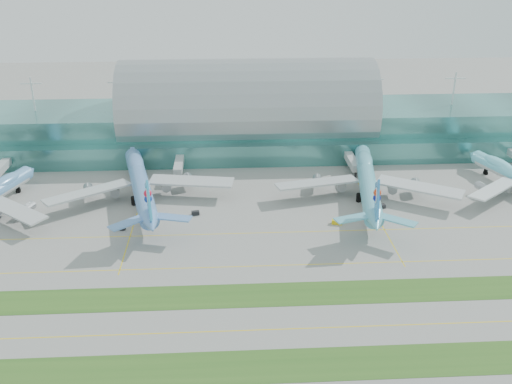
{
  "coord_description": "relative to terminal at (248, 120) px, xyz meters",
  "views": [
    {
      "loc": [
        -10.55,
        -135.82,
        94.07
      ],
      "look_at": [
        0.0,
        55.0,
        9.0
      ],
      "focal_mm": 40.0,
      "sensor_mm": 36.0,
      "label": 1
    }
  ],
  "objects": [
    {
      "name": "ground",
      "position": [
        -0.01,
        -128.79,
        -14.23
      ],
      "size": [
        700.0,
        700.0,
        0.0
      ],
      "primitive_type": "plane",
      "color": "gray",
      "rests_on": "ground"
    },
    {
      "name": "terminal",
      "position": [
        0.0,
        0.0,
        0.0
      ],
      "size": [
        340.0,
        69.1,
        36.0
      ],
      "color": "#3D7A75",
      "rests_on": "ground"
    },
    {
      "name": "grass_strip_near",
      "position": [
        -0.01,
        -156.79,
        -14.19
      ],
      "size": [
        420.0,
        12.0,
        0.08
      ],
      "primitive_type": "cube",
      "color": "#2D591E",
      "rests_on": "ground"
    },
    {
      "name": "grass_strip_far",
      "position": [
        -0.01,
        -126.79,
        -14.19
      ],
      "size": [
        420.0,
        12.0,
        0.08
      ],
      "primitive_type": "cube",
      "color": "#2D591E",
      "rests_on": "ground"
    },
    {
      "name": "taxiline_b",
      "position": [
        -0.01,
        -142.79,
        -14.22
      ],
      "size": [
        420.0,
        0.35,
        0.01
      ],
      "primitive_type": "cube",
      "color": "yellow",
      "rests_on": "ground"
    },
    {
      "name": "taxiline_c",
      "position": [
        -0.01,
        -110.79,
        -14.22
      ],
      "size": [
        420.0,
        0.35,
        0.01
      ],
      "primitive_type": "cube",
      "color": "yellow",
      "rests_on": "ground"
    },
    {
      "name": "taxiline_d",
      "position": [
        -0.01,
        -88.79,
        -14.22
      ],
      "size": [
        420.0,
        0.35,
        0.01
      ],
      "primitive_type": "cube",
      "color": "yellow",
      "rests_on": "ground"
    },
    {
      "name": "airliner_b",
      "position": [
        -44.57,
        -57.53,
        -7.14
      ],
      "size": [
        71.77,
        82.68,
        22.98
      ],
      "rotation": [
        0.0,
        0.0,
        0.22
      ],
      "color": "#5C8BCA",
      "rests_on": "ground"
    },
    {
      "name": "airliner_c",
      "position": [
        44.71,
        -60.66,
        -7.18
      ],
      "size": [
        72.17,
        82.75,
        22.84
      ],
      "rotation": [
        0.0,
        0.0,
        -0.16
      ],
      "color": "#5BB3C8",
      "rests_on": "ground"
    },
    {
      "name": "gse_c",
      "position": [
        -48.67,
        -83.71,
        -13.62
      ],
      "size": [
        3.87,
        2.46,
        1.21
      ],
      "primitive_type": "cube",
      "rotation": [
        0.0,
        0.0,
        -0.26
      ],
      "color": "black",
      "rests_on": "ground"
    },
    {
      "name": "gse_d",
      "position": [
        -22.57,
        -73.24,
        -13.48
      ],
      "size": [
        3.1,
        2.03,
        1.48
      ],
      "primitive_type": "cube",
      "rotation": [
        0.0,
        0.0,
        0.15
      ],
      "color": "black",
      "rests_on": "ground"
    },
    {
      "name": "gse_e",
      "position": [
        28.72,
        -83.53,
        -13.47
      ],
      "size": [
        4.08,
        2.7,
        1.52
      ],
      "primitive_type": "cube",
      "rotation": [
        0.0,
        0.0,
        -0.27
      ],
      "color": "#DFB90D",
      "rests_on": "ground"
    },
    {
      "name": "gse_f",
      "position": [
        47.94,
        -71.19,
        -13.52
      ],
      "size": [
        3.66,
        2.59,
        1.42
      ],
      "primitive_type": "cube",
      "rotation": [
        0.0,
        0.0,
        0.22
      ],
      "color": "black",
      "rests_on": "ground"
    }
  ]
}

